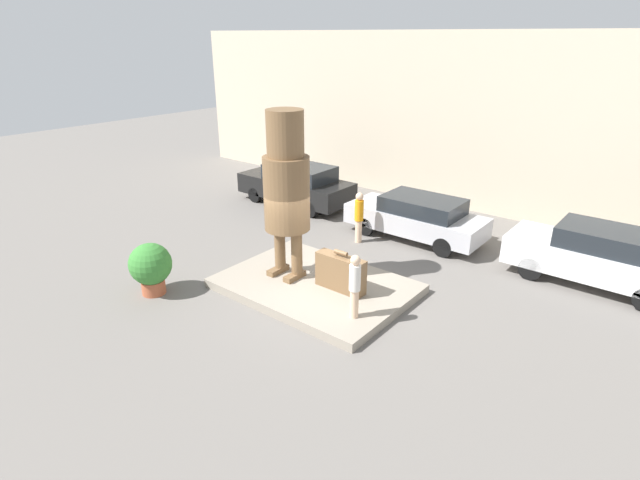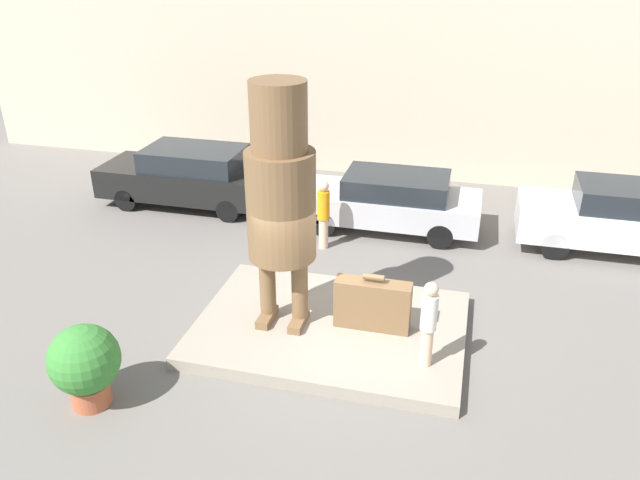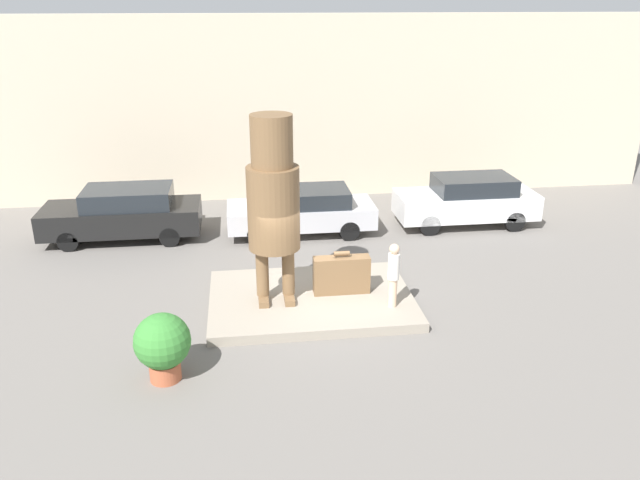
{
  "view_description": "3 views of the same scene",
  "coord_description": "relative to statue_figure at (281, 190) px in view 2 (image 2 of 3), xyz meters",
  "views": [
    {
      "loc": [
        7.49,
        -9.13,
        6.32
      ],
      "look_at": [
        0.2,
        -0.05,
        1.51
      ],
      "focal_mm": 28.0,
      "sensor_mm": 36.0,
      "label": 1
    },
    {
      "loc": [
        2.23,
        -9.42,
        6.64
      ],
      "look_at": [
        -0.24,
        0.16,
        1.84
      ],
      "focal_mm": 35.0,
      "sensor_mm": 36.0,
      "label": 2
    },
    {
      "loc": [
        -1.54,
        -13.52,
        6.99
      ],
      "look_at": [
        0.23,
        0.05,
        1.65
      ],
      "focal_mm": 35.0,
      "sensor_mm": 36.0,
      "label": 3
    }
  ],
  "objects": [
    {
      "name": "ground_plane",
      "position": [
        0.85,
        0.11,
        -2.82
      ],
      "size": [
        60.0,
        60.0,
        0.0
      ],
      "primitive_type": "plane",
      "color": "slate"
    },
    {
      "name": "pedestal",
      "position": [
        0.85,
        0.11,
        -2.7
      ],
      "size": [
        4.89,
        3.5,
        0.23
      ],
      "color": "gray",
      "rests_on": "ground_plane"
    },
    {
      "name": "building_backdrop",
      "position": [
        0.85,
        9.16,
        0.42
      ],
      "size": [
        28.0,
        0.6,
        6.48
      ],
      "color": "beige",
      "rests_on": "ground_plane"
    },
    {
      "name": "statue_figure",
      "position": [
        0.0,
        0.0,
        0.0
      ],
      "size": [
        1.2,
        1.2,
        4.42
      ],
      "color": "brown",
      "rests_on": "pedestal"
    },
    {
      "name": "giant_suitcase",
      "position": [
        1.61,
        0.19,
        -2.12
      ],
      "size": [
        1.37,
        0.38,
        1.08
      ],
      "color": "brown",
      "rests_on": "pedestal"
    },
    {
      "name": "tourist",
      "position": [
        2.67,
        -0.7,
        -1.73
      ],
      "size": [
        0.27,
        0.27,
        1.56
      ],
      "color": "beige",
      "rests_on": "pedestal"
    },
    {
      "name": "parked_car_black",
      "position": [
        -4.31,
        5.24,
        -1.97
      ],
      "size": [
        4.72,
        1.84,
        1.62
      ],
      "rotation": [
        0.0,
        0.0,
        3.14
      ],
      "color": "black",
      "rests_on": "ground_plane"
    },
    {
      "name": "parked_car_silver",
      "position": [
        1.17,
        5.0,
        -2.05
      ],
      "size": [
        4.57,
        1.76,
        1.45
      ],
      "rotation": [
        0.0,
        0.0,
        3.14
      ],
      "color": "#B7B7BC",
      "rests_on": "ground_plane"
    },
    {
      "name": "parked_car_white",
      "position": [
        6.55,
        5.09,
        -1.96
      ],
      "size": [
        4.5,
        1.72,
        1.63
      ],
      "rotation": [
        0.0,
        0.0,
        3.14
      ],
      "color": "silver",
      "rests_on": "ground_plane"
    },
    {
      "name": "planter_pot",
      "position": [
        -2.34,
        -2.7,
        -2.04
      ],
      "size": [
        1.1,
        1.1,
        1.39
      ],
      "color": "#AD5638",
      "rests_on": "ground_plane"
    },
    {
      "name": "worker_hivis",
      "position": [
        -0.15,
        3.55,
        -1.89
      ],
      "size": [
        0.29,
        0.29,
        1.69
      ],
      "color": "beige",
      "rests_on": "ground_plane"
    }
  ]
}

